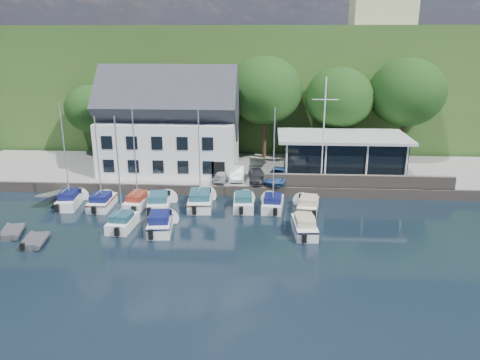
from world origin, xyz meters
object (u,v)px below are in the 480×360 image
at_px(car_silver, 222,175).
at_px(boat_r1_6, 274,165).
at_px(boat_r1_5, 244,200).
at_px(boat_r2_1, 119,179).
at_px(flagpole, 323,132).
at_px(harbor_building, 170,130).
at_px(boat_r2_4, 304,224).
at_px(boat_r1_2, 135,162).
at_px(car_white, 237,172).
at_px(boat_r1_0, 65,159).
at_px(boat_r1_1, 98,163).
at_px(boat_r1_4, 199,156).
at_px(dinghy_0, 12,231).
at_px(boat_r1_7, 308,204).
at_px(boat_r1_3, 159,201).
at_px(car_dgrey, 257,176).
at_px(dinghy_1, 34,240).
at_px(club_pavilion, 341,154).
at_px(car_blue, 278,175).
at_px(boat_r2_2, 160,222).

relative_size(car_silver, boat_r1_6, 0.40).
bearing_deg(boat_r1_5, boat_r1_6, -4.82).
bearing_deg(boat_r2_1, flagpole, 33.32).
xyz_separation_m(harbor_building, boat_r2_4, (13.31, -14.00, -4.62)).
bearing_deg(boat_r1_5, harbor_building, 130.65).
xyz_separation_m(car_silver, boat_r1_2, (-7.14, -5.15, 2.64)).
relative_size(car_white, boat_r1_0, 0.45).
bearing_deg(boat_r1_5, car_silver, 113.52).
relative_size(boat_r1_0, boat_r2_4, 1.54).
relative_size(boat_r1_0, boat_r1_1, 1.06).
xyz_separation_m(flagpole, boat_r1_4, (-11.24, -4.15, -1.43)).
bearing_deg(dinghy_0, car_silver, 22.39).
xyz_separation_m(flagpole, boat_r2_4, (-2.25, -9.60, -5.41)).
bearing_deg(dinghy_0, boat_r1_7, 0.21).
relative_size(boat_r1_0, boat_r1_4, 0.94).
relative_size(car_white, boat_r1_3, 0.68).
bearing_deg(car_dgrey, car_white, 154.32).
bearing_deg(boat_r1_1, boat_r1_6, 1.38).
distance_m(boat_r2_4, dinghy_1, 20.49).
distance_m(boat_r1_4, boat_r2_1, 7.73).
xyz_separation_m(boat_r1_3, boat_r1_6, (10.17, 0.59, 3.35)).
relative_size(club_pavilion, boat_r1_6, 1.61).
bearing_deg(dinghy_0, boat_r2_1, -3.17).
relative_size(boat_r1_3, boat_r1_7, 1.07).
height_order(car_silver, car_blue, car_blue).
bearing_deg(car_white, car_blue, -10.56).
bearing_deg(boat_r1_7, boat_r1_6, -176.65).
distance_m(boat_r2_2, dinghy_0, 11.51).
relative_size(car_silver, boat_r1_0, 0.38).
relative_size(car_dgrey, car_blue, 0.95).
bearing_deg(harbor_building, car_dgrey, -22.19).
relative_size(car_white, boat_r1_6, 0.48).
distance_m(club_pavilion, boat_r2_1, 23.47).
height_order(harbor_building, dinghy_0, harbor_building).
bearing_deg(dinghy_0, boat_r1_2, 24.06).
bearing_deg(boat_r1_6, boat_r2_1, -151.78).
relative_size(car_white, dinghy_0, 1.41).
bearing_deg(car_silver, boat_r1_5, -52.37).
bearing_deg(boat_r1_6, boat_r1_5, -176.67).
bearing_deg(car_blue, dinghy_0, -134.11).
bearing_deg(boat_r1_2, boat_r1_5, 7.25).
xyz_separation_m(club_pavilion, boat_r1_6, (-7.12, -8.31, 1.06)).
bearing_deg(car_white, boat_r1_2, -146.57).
distance_m(harbor_building, boat_r1_5, 12.86).
bearing_deg(harbor_building, boat_r1_7, -33.16).
bearing_deg(club_pavilion, boat_r1_4, -149.51).
xyz_separation_m(car_blue, boat_r1_0, (-19.01, -5.33, 2.72)).
xyz_separation_m(boat_r1_4, dinghy_0, (-13.82, -7.15, -4.38)).
distance_m(club_pavilion, boat_r2_2, 21.27).
distance_m(car_white, boat_r2_1, 14.05).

